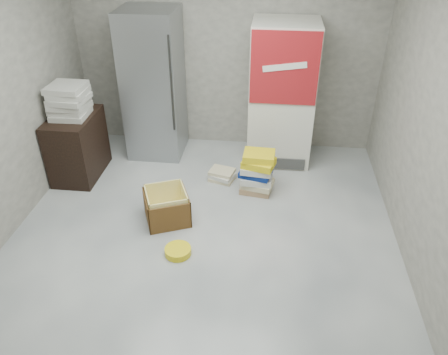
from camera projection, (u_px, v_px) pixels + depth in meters
ground at (198, 259)px, 4.28m from camera, size 5.00×5.00×0.00m
room_shell at (190, 83)px, 3.31m from camera, size 4.04×5.04×2.82m
steel_fridge at (154, 85)px, 5.64m from camera, size 0.70×0.72×1.90m
coke_cooler at (282, 94)px, 5.50m from camera, size 0.80×0.73×1.80m
wood_shelf at (78, 146)px, 5.40m from camera, size 0.50×0.80×0.80m
supply_box_stack at (69, 101)px, 5.08m from camera, size 0.44×0.45×0.39m
phonebook_stack_main at (257, 173)px, 5.13m from camera, size 0.44×0.38×0.53m
phonebook_stack_side at (222, 175)px, 5.46m from camera, size 0.36×0.33×0.13m
cardboard_box at (167, 208)px, 4.73m from camera, size 0.59×0.59×0.37m
bucket_lid at (178, 251)px, 4.32m from camera, size 0.34×0.34×0.07m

